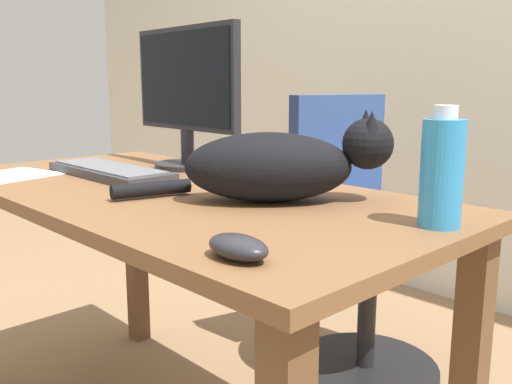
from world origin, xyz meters
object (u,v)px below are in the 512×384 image
object	(u,v)px
monitor	(186,92)
computer_mouse	(238,247)
office_chair	(359,257)
water_bottle	(442,171)
keyboard	(110,171)
cat	(279,164)

from	to	relation	value
monitor	computer_mouse	xyz separation A→B (m)	(0.77, -0.49, -0.21)
office_chair	computer_mouse	bearing A→B (deg)	-64.37
computer_mouse	water_bottle	world-z (taller)	water_bottle
keyboard	water_bottle	world-z (taller)	water_bottle
water_bottle	cat	bearing A→B (deg)	-171.82
office_chair	water_bottle	world-z (taller)	same
office_chair	water_bottle	xyz separation A→B (m)	(0.56, -0.56, 0.41)
office_chair	monitor	world-z (taller)	monitor
monitor	water_bottle	world-z (taller)	monitor
computer_mouse	monitor	bearing A→B (deg)	147.59
office_chair	monitor	distance (m)	0.77
office_chair	keyboard	distance (m)	0.85
keyboard	water_bottle	size ratio (longest dim) A/B	2.04
office_chair	water_bottle	size ratio (longest dim) A/B	4.31
cat	water_bottle	bearing A→B (deg)	8.18
keyboard	computer_mouse	distance (m)	0.83
monitor	cat	bearing A→B (deg)	-16.19
office_chair	cat	size ratio (longest dim) A/B	2.01
cat	computer_mouse	size ratio (longest dim) A/B	4.20
monitor	cat	world-z (taller)	monitor
computer_mouse	water_bottle	xyz separation A→B (m)	(0.11, 0.39, 0.08)
keyboard	cat	bearing A→B (deg)	9.84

